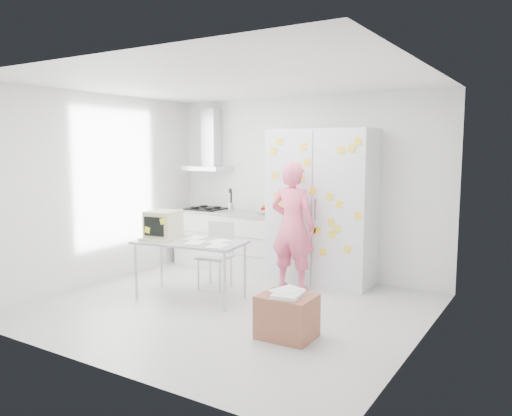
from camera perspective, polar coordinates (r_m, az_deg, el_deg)
The scene contains 10 objects.
floor at distance 6.23m, azimuth -3.05°, elevation -11.34°, with size 4.50×4.00×0.02m, color silver.
walls at distance 6.54m, azimuth 0.48°, elevation 1.74°, with size 4.52×4.01×2.70m.
ceiling at distance 5.96m, azimuth -3.23°, elevation 14.22°, with size 4.50×4.00×0.02m, color white.
counter_run at distance 8.13m, azimuth -3.15°, elevation -3.49°, with size 1.84×0.63×1.28m.
range_hood at distance 8.37m, azimuth -5.24°, elevation 7.02°, with size 0.70×0.48×1.01m.
tall_cabinet at distance 7.20m, azimuth 7.51°, elevation 0.16°, with size 1.50×0.68×2.20m.
person at distance 6.79m, azimuth 4.20°, elevation -2.12°, with size 0.64×0.42×1.75m, color #FD6287.
desk at distance 6.61m, azimuth -9.51°, elevation -2.74°, with size 1.48×0.90×1.11m.
chair at distance 6.99m, azimuth -4.46°, elevation -4.89°, with size 0.46×0.46×0.91m.
cardboard_box at distance 5.24m, azimuth 3.55°, elevation -12.17°, with size 0.57×0.46×0.49m.
Camera 1 is at (3.39, -4.84, 1.95)m, focal length 35.00 mm.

